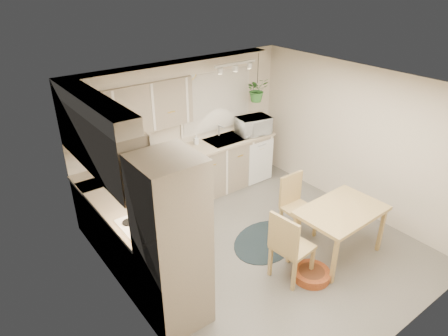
{
  "coord_description": "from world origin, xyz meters",
  "views": [
    {
      "loc": [
        -3.3,
        -3.44,
        3.73
      ],
      "look_at": [
        -0.28,
        0.55,
        1.17
      ],
      "focal_mm": 32.0,
      "sensor_mm": 36.0,
      "label": 1
    }
  ],
  "objects_px": {
    "dining_table": "(339,232)",
    "pet_bed": "(311,274)",
    "chair_left": "(293,245)",
    "braided_rug": "(265,241)",
    "microwave": "(253,124)",
    "chair_back": "(299,208)"
  },
  "relations": [
    {
      "from": "chair_back",
      "to": "braided_rug",
      "type": "xyz_separation_m",
      "value": [
        -0.52,
        0.15,
        -0.48
      ]
    },
    {
      "from": "dining_table",
      "to": "chair_back",
      "type": "bearing_deg",
      "value": 100.02
    },
    {
      "from": "dining_table",
      "to": "chair_left",
      "type": "distance_m",
      "value": 0.87
    },
    {
      "from": "pet_bed",
      "to": "dining_table",
      "type": "bearing_deg",
      "value": 11.43
    },
    {
      "from": "dining_table",
      "to": "microwave",
      "type": "height_order",
      "value": "microwave"
    },
    {
      "from": "braided_rug",
      "to": "pet_bed",
      "type": "bearing_deg",
      "value": -92.04
    },
    {
      "from": "chair_left",
      "to": "chair_back",
      "type": "bearing_deg",
      "value": 121.85
    },
    {
      "from": "dining_table",
      "to": "microwave",
      "type": "bearing_deg",
      "value": 78.44
    },
    {
      "from": "dining_table",
      "to": "braided_rug",
      "type": "relative_size",
      "value": 1.04
    },
    {
      "from": "chair_back",
      "to": "braided_rug",
      "type": "relative_size",
      "value": 0.84
    },
    {
      "from": "dining_table",
      "to": "pet_bed",
      "type": "bearing_deg",
      "value": -168.57
    },
    {
      "from": "dining_table",
      "to": "braided_rug",
      "type": "bearing_deg",
      "value": 128.33
    },
    {
      "from": "chair_back",
      "to": "pet_bed",
      "type": "height_order",
      "value": "chair_back"
    },
    {
      "from": "dining_table",
      "to": "chair_back",
      "type": "distance_m",
      "value": 0.67
    },
    {
      "from": "chair_back",
      "to": "braided_rug",
      "type": "bearing_deg",
      "value": -15.65
    },
    {
      "from": "dining_table",
      "to": "pet_bed",
      "type": "height_order",
      "value": "dining_table"
    },
    {
      "from": "microwave",
      "to": "braided_rug",
      "type": "bearing_deg",
      "value": -116.02
    },
    {
      "from": "dining_table",
      "to": "chair_back",
      "type": "xyz_separation_m",
      "value": [
        -0.12,
        0.66,
        0.11
      ]
    },
    {
      "from": "microwave",
      "to": "dining_table",
      "type": "bearing_deg",
      "value": -92.83
    },
    {
      "from": "chair_left",
      "to": "braided_rug",
      "type": "bearing_deg",
      "value": 156.96
    },
    {
      "from": "pet_bed",
      "to": "microwave",
      "type": "relative_size",
      "value": 0.84
    },
    {
      "from": "chair_back",
      "to": "braided_rug",
      "type": "distance_m",
      "value": 0.73
    }
  ]
}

